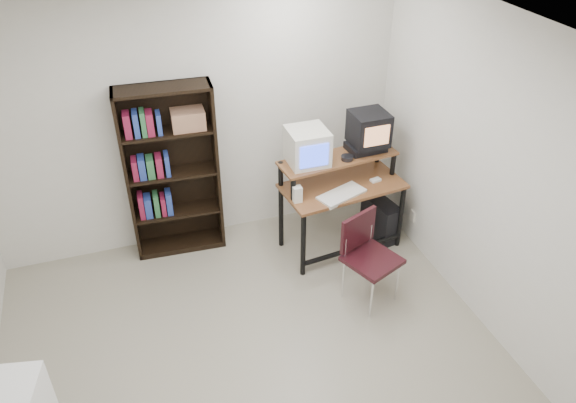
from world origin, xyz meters
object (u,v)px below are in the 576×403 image
object	(u,v)px
crt_monitor	(307,147)
bookshelf	(172,170)
crt_tv	(369,128)
pc_tower	(381,219)
school_chair	(367,250)
computer_desk	(341,188)

from	to	relation	value
crt_monitor	bookshelf	xyz separation A→B (m)	(-1.22, 0.42, -0.25)
crt_tv	pc_tower	distance (m)	1.02
pc_tower	bookshelf	bearing A→B (deg)	155.35
pc_tower	crt_tv	bearing A→B (deg)	125.69
bookshelf	school_chair	bearing A→B (deg)	-38.15
crt_tv	school_chair	bearing A→B (deg)	-114.49
computer_desk	bookshelf	distance (m)	1.65
computer_desk	bookshelf	size ratio (longest dim) A/B	0.70
computer_desk	crt_monitor	xyz separation A→B (m)	(-0.33, 0.11, 0.46)
crt_monitor	school_chair	distance (m)	1.11
school_chair	bookshelf	bearing A→B (deg)	116.28
crt_tv	bookshelf	world-z (taller)	bookshelf
computer_desk	crt_monitor	distance (m)	0.57
crt_monitor	computer_desk	bearing A→B (deg)	-17.45
pc_tower	bookshelf	size ratio (longest dim) A/B	0.26
crt_monitor	crt_tv	size ratio (longest dim) A/B	1.09
computer_desk	school_chair	xyz separation A→B (m)	(-0.09, -0.78, -0.17)
crt_monitor	school_chair	size ratio (longest dim) A/B	0.45
computer_desk	school_chair	bearing A→B (deg)	-102.19
crt_monitor	pc_tower	size ratio (longest dim) A/B	0.84
computer_desk	pc_tower	xyz separation A→B (m)	(0.47, -0.00, -0.47)
crt_monitor	pc_tower	world-z (taller)	crt_monitor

